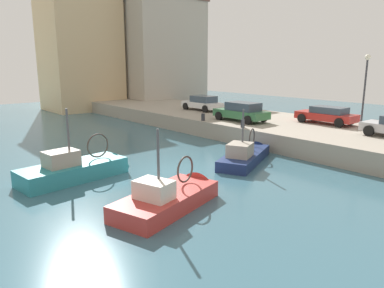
# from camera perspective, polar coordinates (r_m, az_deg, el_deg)

# --- Properties ---
(water_surface) EXTENTS (80.00, 80.00, 0.00)m
(water_surface) POSITION_cam_1_polar(r_m,az_deg,el_deg) (18.88, -2.61, -4.32)
(water_surface) COLOR #386070
(water_surface) RESTS_ON ground
(quay_wall) EXTENTS (9.00, 56.00, 1.20)m
(quay_wall) POSITION_cam_1_polar(r_m,az_deg,el_deg) (27.14, 16.91, 1.66)
(quay_wall) COLOR #9E9384
(quay_wall) RESTS_ON ground
(fishing_boat_teal) EXTENTS (6.01, 2.43, 4.29)m
(fishing_boat_teal) POSITION_cam_1_polar(r_m,az_deg,el_deg) (18.65, -17.07, -4.75)
(fishing_boat_teal) COLOR teal
(fishing_boat_teal) RESTS_ON ground
(fishing_boat_red) EXTENTS (5.72, 3.31, 4.06)m
(fishing_boat_red) POSITION_cam_1_polar(r_m,az_deg,el_deg) (14.55, -3.00, -9.19)
(fishing_boat_red) COLOR #BC3833
(fishing_boat_red) RESTS_ON ground
(fishing_boat_navy) EXTENTS (5.99, 3.90, 3.81)m
(fishing_boat_navy) POSITION_cam_1_polar(r_m,az_deg,el_deg) (21.06, 8.48, -2.33)
(fishing_boat_navy) COLOR navy
(fishing_boat_navy) RESTS_ON ground
(parked_car_white) EXTENTS (1.93, 3.99, 1.35)m
(parked_car_white) POSITION_cam_1_polar(r_m,az_deg,el_deg) (33.77, 1.66, 6.45)
(parked_car_white) COLOR silver
(parked_car_white) RESTS_ON quay_wall
(parked_car_green) EXTENTS (1.99, 4.29, 1.42)m
(parked_car_green) POSITION_cam_1_polar(r_m,az_deg,el_deg) (27.65, 7.77, 5.06)
(parked_car_green) COLOR #387547
(parked_car_green) RESTS_ON quay_wall
(parked_car_red) EXTENTS (1.89, 4.24, 1.24)m
(parked_car_red) POSITION_cam_1_polar(r_m,az_deg,el_deg) (27.94, 20.35, 4.32)
(parked_car_red) COLOR red
(parked_car_red) RESTS_ON quay_wall
(mooring_bollard_south) EXTENTS (0.28, 0.28, 0.55)m
(mooring_bollard_south) POSITION_cam_1_polar(r_m,az_deg,el_deg) (24.90, 7.95, 3.19)
(mooring_bollard_south) COLOR #2D2D33
(mooring_bollard_south) RESTS_ON quay_wall
(mooring_bollard_mid) EXTENTS (0.28, 0.28, 0.55)m
(mooring_bollard_mid) POSITION_cam_1_polar(r_m,az_deg,el_deg) (27.68, 1.75, 4.24)
(mooring_bollard_mid) COLOR #2D2D33
(mooring_bollard_mid) RESTS_ON quay_wall
(quay_streetlamp) EXTENTS (0.36, 0.36, 4.83)m
(quay_streetlamp) POSITION_cam_1_polar(r_m,az_deg,el_deg) (26.43, 25.53, 9.14)
(quay_streetlamp) COLOR #38383D
(quay_streetlamp) RESTS_ON quay_wall
(waterfront_building_west) EXTENTS (10.14, 7.44, 13.47)m
(waterfront_building_west) POSITION_cam_1_polar(r_m,az_deg,el_deg) (47.81, -4.97, 14.04)
(waterfront_building_west) COLOR #B2A899
(waterfront_building_west) RESTS_ON ground
(waterfront_building_west_mid) EXTENTS (8.31, 7.20, 14.96)m
(waterfront_building_west_mid) POSITION_cam_1_polar(r_m,az_deg,el_deg) (46.09, -17.14, 14.53)
(waterfront_building_west_mid) COLOR #D1B284
(waterfront_building_west_mid) RESTS_ON ground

